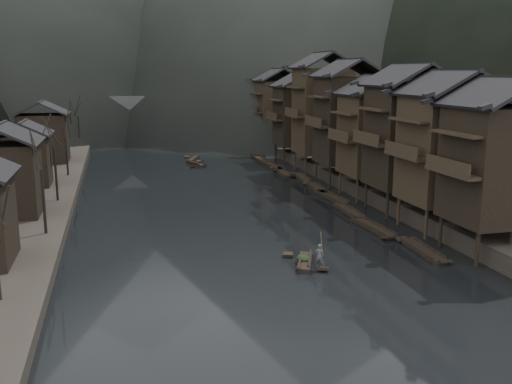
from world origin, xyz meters
name	(u,v)px	position (x,y,z in m)	size (l,w,h in m)	color
water	(251,240)	(0.00, 0.00, 0.00)	(300.00, 300.00, 0.00)	black
right_bank	(401,151)	(35.00, 40.00, 0.90)	(40.00, 200.00, 1.80)	#2D2823
stilt_houses	(353,111)	(17.28, 19.50, 9.08)	(9.00, 67.60, 16.57)	black
left_houses	(20,149)	(-20.50, 20.12, 5.66)	(8.10, 53.20, 8.73)	black
bare_trees	(58,135)	(-17.00, 24.91, 6.59)	(3.94, 74.67, 7.87)	black
moored_sampans	(296,178)	(11.86, 24.70, 0.20)	(3.19, 68.33, 0.47)	black
midriver_boats	(200,156)	(2.60, 46.78, 0.20)	(7.72, 21.67, 0.44)	black
stone_bridge	(168,115)	(0.00, 72.00, 5.11)	(40.00, 6.00, 9.00)	#4C4C4F
hero_sampan	(305,261)	(2.39, -6.95, 0.20)	(2.36, 4.41, 0.43)	black
cargo_heap	(303,254)	(2.32, -6.76, 0.72)	(0.98, 1.28, 0.59)	black
boatman	(320,253)	(2.97, -8.40, 1.29)	(0.63, 0.41, 1.72)	#545456
bamboo_pole	(323,217)	(3.17, -8.40, 3.88)	(0.06, 0.06, 3.90)	#8C7A51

